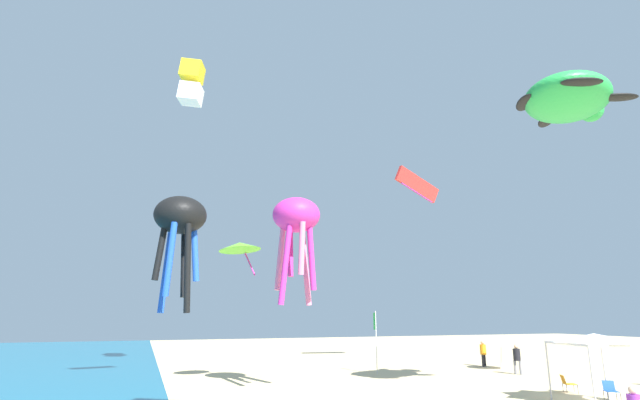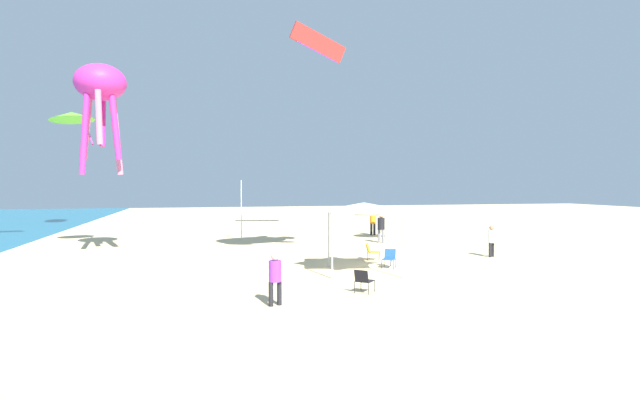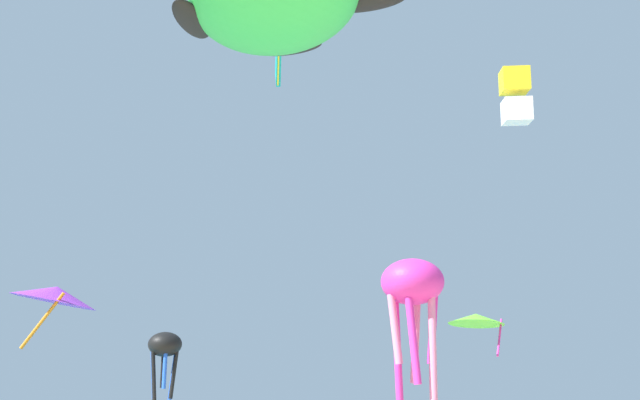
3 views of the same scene
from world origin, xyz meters
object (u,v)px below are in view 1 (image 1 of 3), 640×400
kite_turtle_green (569,99)px  kite_delta_lime (240,246)px  kite_parafoil_red (417,185)px  folding_chair_facing_ocean (610,389)px  beach_umbrella (501,342)px  kite_box_yellow (191,83)px  banner_flag (376,336)px  person_kite_handler (517,357)px  folding_chair_near_cooler (567,382)px  canopy_tent (594,339)px  kite_octopus_magenta (296,221)px  person_far_stroller (483,351)px  kite_octopus_black (180,221)px

kite_turtle_green → kite_delta_lime: (11.57, 13.39, -6.21)m
kite_parafoil_red → folding_chair_facing_ocean: bearing=-103.3°
beach_umbrella → kite_box_yellow: (3.23, 22.32, 17.86)m
kite_box_yellow → kite_turtle_green: kite_box_yellow is taller
banner_flag → kite_parafoil_red: bearing=-59.4°
person_kite_handler → kite_delta_lime: bearing=-125.2°
folding_chair_near_cooler → kite_delta_lime: (7.82, 15.15, 7.10)m
folding_chair_near_cooler → folding_chair_facing_ocean: same height
canopy_tent → kite_octopus_magenta: size_ratio=0.62×
folding_chair_facing_ocean → kite_box_yellow: 30.34m
person_kite_handler → kite_octopus_magenta: size_ratio=0.34×
kite_octopus_magenta → kite_delta_lime: (3.83, 2.19, -0.95)m
beach_umbrella → kite_octopus_magenta: 19.08m
kite_delta_lime → person_far_stroller: bearing=146.7°
beach_umbrella → folding_chair_near_cooler: (-9.25, 4.12, -1.35)m
kite_box_yellow → kite_octopus_magenta: bearing=50.9°
canopy_tent → folding_chair_facing_ocean: (0.76, -1.46, -2.22)m
folding_chair_facing_ocean → banner_flag: 13.61m
kite_box_yellow → kite_octopus_black: (-17.68, 1.12, -13.35)m
kite_delta_lime → kite_octopus_black: 13.73m
canopy_tent → beach_umbrella: size_ratio=1.50×
kite_box_yellow → kite_parafoil_red: kite_box_yellow is taller
kite_turtle_green → kite_delta_lime: kite_turtle_green is taller
kite_box_yellow → person_far_stroller: bearing=106.3°
banner_flag → kite_octopus_magenta: size_ratio=0.72×
kite_box_yellow → kite_turtle_green: bearing=64.5°
person_kite_handler → person_far_stroller: bearing=134.8°
folding_chair_near_cooler → kite_box_yellow: bearing=83.8°
person_far_stroller → person_kite_handler: size_ratio=0.99×
banner_flag → kite_delta_lime: size_ratio=1.16×
kite_octopus_magenta → kite_octopus_black: size_ratio=1.69×
beach_umbrella → kite_turtle_green: (-13.00, 5.89, 11.95)m
beach_umbrella → banner_flag: 9.66m
beach_umbrella → kite_box_yellow: 28.76m
person_kite_handler → kite_octopus_magenta: 17.80m
kite_turtle_green → kite_delta_lime: size_ratio=1.71×
canopy_tent → person_far_stroller: canopy_tent is taller
banner_flag → kite_parafoil_red: kite_parafoil_red is taller
kite_delta_lime → folding_chair_near_cooler: bearing=109.0°
folding_chair_facing_ocean → kite_octopus_black: 20.41m
canopy_tent → kite_octopus_black: (-2.09, 17.88, 3.65)m
folding_chair_near_cooler → kite_octopus_magenta: bearing=101.1°
person_kite_handler → kite_octopus_magenta: (-2.62, 15.97, 7.43)m
person_kite_handler → kite_octopus_magenta: kite_octopus_magenta is taller
person_kite_handler → kite_turtle_green: size_ratio=0.32×
person_far_stroller → kite_box_yellow: size_ratio=0.59×
beach_umbrella → banner_flag: banner_flag is taller
folding_chair_near_cooler → kite_octopus_black: bearing=133.3°
folding_chair_facing_ocean → kite_parafoil_red: bearing=121.2°
kite_parafoil_red → folding_chair_near_cooler: bearing=-103.7°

